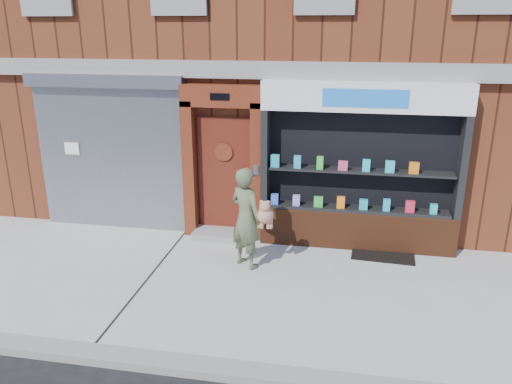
# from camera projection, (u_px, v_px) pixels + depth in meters

# --- Properties ---
(ground) EXTENTS (80.00, 80.00, 0.00)m
(ground) POSITION_uv_depth(u_px,v_px,m) (243.00, 284.00, 7.87)
(ground) COLOR #9E9E99
(ground) RESTS_ON ground
(curb) EXTENTS (60.00, 0.30, 0.12)m
(curb) POSITION_uv_depth(u_px,v_px,m) (206.00, 368.00, 5.85)
(curb) COLOR gray
(curb) RESTS_ON ground
(building) EXTENTS (12.00, 8.16, 8.00)m
(building) POSITION_uv_depth(u_px,v_px,m) (291.00, 21.00, 12.21)
(building) COLOR #592514
(building) RESTS_ON ground
(shutter_bay) EXTENTS (3.10, 0.30, 3.04)m
(shutter_bay) POSITION_uv_depth(u_px,v_px,m) (111.00, 144.00, 9.64)
(shutter_bay) COLOR gray
(shutter_bay) RESTS_ON ground
(red_door_bay) EXTENTS (1.52, 0.58, 2.90)m
(red_door_bay) POSITION_uv_depth(u_px,v_px,m) (223.00, 163.00, 9.28)
(red_door_bay) COLOR #4A1A0C
(red_door_bay) RESTS_ON ground
(pharmacy_bay) EXTENTS (3.50, 0.41, 3.00)m
(pharmacy_bay) POSITION_uv_depth(u_px,v_px,m) (359.00, 175.00, 8.84)
(pharmacy_bay) COLOR #582A14
(pharmacy_bay) RESTS_ON ground
(woman) EXTENTS (0.85, 0.69, 1.73)m
(woman) POSITION_uv_depth(u_px,v_px,m) (247.00, 218.00, 8.23)
(woman) COLOR #545C3C
(woman) RESTS_ON ground
(doormat) EXTENTS (1.13, 0.83, 0.03)m
(doormat) POSITION_uv_depth(u_px,v_px,m) (383.00, 253.00, 8.94)
(doormat) COLOR black
(doormat) RESTS_ON ground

